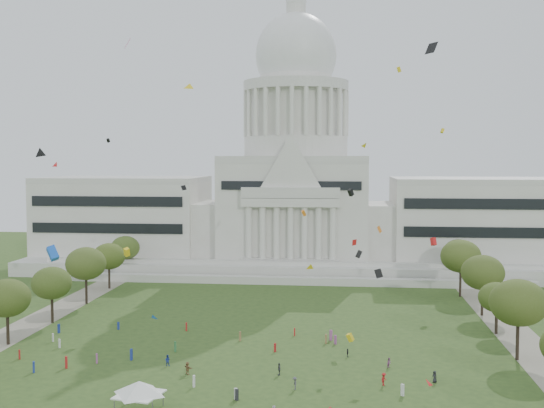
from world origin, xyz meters
name	(u,v)px	position (x,y,z in m)	size (l,w,h in m)	color
ground	(240,385)	(0.00, 0.00, 0.00)	(400.00, 400.00, 0.00)	#2F491D
capitol	(296,195)	(0.00, 113.59, 22.30)	(160.00, 64.50, 91.30)	beige
path_left	(25,327)	(-48.00, 30.00, 0.02)	(8.00, 160.00, 0.04)	gray
path_right	(521,341)	(48.00, 30.00, 0.02)	(8.00, 160.00, 0.04)	gray
row_tree_l_2	(7,298)	(-45.04, 17.30, 8.51)	(8.42, 8.42, 11.97)	black
row_tree_r_2	(518,303)	(44.17, 17.44, 9.66)	(9.55, 9.55, 13.58)	black
row_tree_l_3	(52,283)	(-44.09, 33.92, 8.21)	(8.12, 8.12, 11.55)	black
row_tree_r_3	(497,297)	(44.40, 34.48, 7.08)	(7.01, 7.01, 9.98)	black
row_tree_l_4	(86,264)	(-44.08, 52.42, 9.39)	(9.29, 9.29, 13.21)	black
row_tree_r_4	(483,273)	(44.76, 50.04, 9.29)	(9.19, 9.19, 13.06)	black
row_tree_l_5	(109,256)	(-45.22, 71.01, 8.42)	(8.33, 8.33, 11.85)	black
row_tree_r_5	(461,256)	(43.49, 70.19, 9.93)	(9.82, 9.82, 13.96)	black
row_tree_l_6	(125,248)	(-46.87, 89.14, 8.27)	(8.19, 8.19, 11.64)	black
row_tree_r_6	(459,252)	(45.96, 88.13, 8.51)	(8.42, 8.42, 11.97)	black
event_tent	(139,387)	(-11.55, -12.16, 3.30)	(9.02, 9.02, 4.26)	#4C4C4C
person_0	(435,377)	(28.95, 4.20, 0.88)	(0.86, 0.56, 1.77)	#26262B
person_2	(389,363)	(22.65, 10.80, 0.82)	(0.79, 0.49, 1.63)	#994C8C
person_3	(295,383)	(8.30, -1.23, 0.94)	(1.21, 0.62, 1.87)	#4C4C51
person_4	(279,369)	(5.40, 5.16, 0.96)	(1.13, 0.62, 1.93)	#4C4C51
person_5	(188,368)	(-8.82, 3.96, 0.99)	(1.84, 0.73, 1.99)	olive
person_7	(128,398)	(-14.07, -9.16, 0.75)	(0.54, 0.40, 1.49)	#4C4C51
person_8	(167,360)	(-13.09, 7.94, 0.92)	(0.89, 0.55, 1.84)	navy
person_9	(384,379)	(21.29, 1.99, 0.95)	(1.23, 0.63, 1.90)	#B21E1E
person_10	(348,353)	(16.01, 16.00, 0.73)	(0.85, 0.46, 1.45)	#26262B
distant_crowd	(174,351)	(-13.42, 13.48, 0.86)	(66.14, 37.35, 1.93)	#994C8C
kite_swarm	(272,205)	(4.04, 8.11, 26.25)	(85.23, 101.44, 53.27)	yellow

